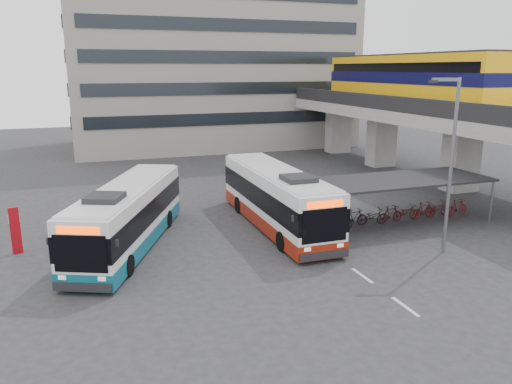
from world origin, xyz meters
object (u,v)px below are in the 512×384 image
object	(u,v)px
pedestrian	(128,228)
bus_main	(277,198)
lamp_post	(450,156)
bus_teal	(128,216)

from	to	relation	value
pedestrian	bus_main	bearing A→B (deg)	-77.58
bus_main	pedestrian	xyz separation A→B (m)	(-8.04, -0.53, -0.66)
pedestrian	lamp_post	world-z (taller)	lamp_post
bus_main	lamp_post	xyz separation A→B (m)	(5.97, -6.34, 3.05)
bus_main	pedestrian	bearing A→B (deg)	-175.97
bus_main	bus_teal	size ratio (longest dim) A/B	1.04
bus_teal	lamp_post	xyz separation A→B (m)	(13.97, -5.76, 3.11)
pedestrian	lamp_post	xyz separation A→B (m)	(14.01, -5.81, 3.71)
lamp_post	bus_main	bearing A→B (deg)	150.76
pedestrian	lamp_post	size ratio (longest dim) A/B	0.23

